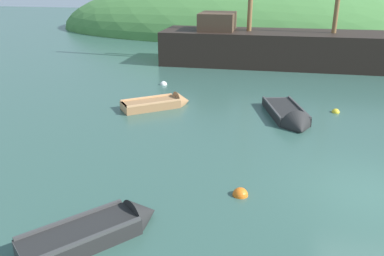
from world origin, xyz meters
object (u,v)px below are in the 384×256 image
Objects in this scene: buoy_yellow at (336,112)px; buoy_white at (164,85)px; buoy_orange at (240,195)px; rowboat_near_dock at (161,104)px; rowboat_center at (289,118)px; sailing_ship at (283,52)px; rowboat_outer_right at (100,231)px.

buoy_white reaches higher than buoy_yellow.
buoy_orange reaches higher than buoy_white.
buoy_orange is at bearing -96.05° from rowboat_near_dock.
rowboat_center is at bearing 78.05° from buoy_orange.
sailing_ship reaches higher than buoy_white.
buoy_white is (-6.45, 4.24, -0.11)m from rowboat_center.
rowboat_center is (4.15, 8.63, -0.03)m from rowboat_outer_right.
sailing_ship is 6.17× the size of rowboat_outer_right.
sailing_ship is 10.71m from rowboat_center.
rowboat_outer_right is 11.72m from buoy_yellow.
rowboat_center is (0.37, -10.68, -0.71)m from sailing_ship.
buoy_yellow is at bearing -77.11° from sailing_ship.
rowboat_center reaches higher than buoy_orange.
rowboat_near_dock is 9.27m from rowboat_outer_right.
sailing_ship is 16.93m from buoy_orange.
buoy_yellow is at bearing 109.95° from rowboat_center.
sailing_ship is 8.90m from buoy_white.
rowboat_outer_right reaches higher than buoy_yellow.
rowboat_near_dock reaches higher than rowboat_outer_right.
buoy_white is at bearing 50.55° from rowboat_outer_right.
sailing_ship is at bearing 103.90° from buoy_yellow.
buoy_white is (-0.96, 3.70, -0.12)m from rowboat_near_dock.
rowboat_outer_right is at bearing -121.22° from buoy_yellow.
sailing_ship is 4.80× the size of rowboat_center.
rowboat_center is 9.31× the size of buoy_orange.
buoy_orange reaches higher than buoy_yellow.
rowboat_outer_right is (-3.78, -19.31, -0.68)m from sailing_ship.
buoy_yellow is 8.27m from buoy_orange.
buoy_orange is at bearing -63.81° from buoy_white.
rowboat_near_dock is at bearing -173.44° from buoy_yellow.
rowboat_near_dock is 7.37× the size of buoy_orange.
rowboat_center reaches higher than buoy_white.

